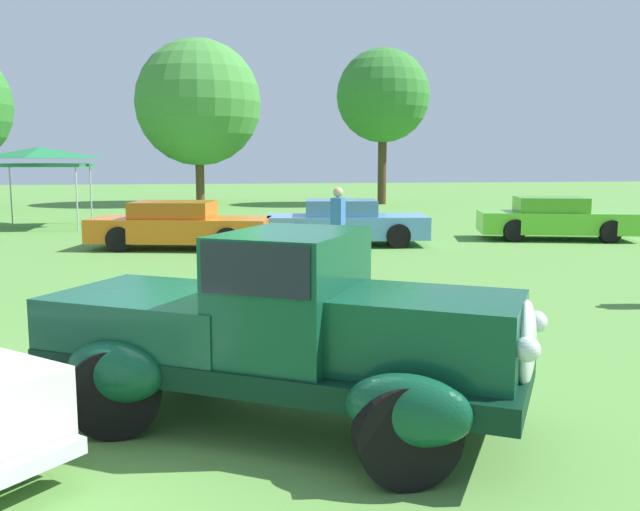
# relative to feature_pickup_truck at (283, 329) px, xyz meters

# --- Properties ---
(ground_plane) EXTENTS (120.00, 120.00, 0.00)m
(ground_plane) POSITION_rel_feature_pickup_truck_xyz_m (-0.69, 0.36, -0.86)
(ground_plane) COLOR #568C3D
(feature_pickup_truck) EXTENTS (4.31, 3.32, 1.70)m
(feature_pickup_truck) POSITION_rel_feature_pickup_truck_xyz_m (0.00, 0.00, 0.00)
(feature_pickup_truck) COLOR black
(feature_pickup_truck) RESTS_ON ground_plane
(show_car_orange) EXTENTS (4.82, 2.66, 1.22)m
(show_car_orange) POSITION_rel_feature_pickup_truck_xyz_m (-1.39, 12.36, -0.26)
(show_car_orange) COLOR orange
(show_car_orange) RESTS_ON ground_plane
(show_car_skyblue) EXTENTS (4.45, 2.23, 1.22)m
(show_car_skyblue) POSITION_rel_feature_pickup_truck_xyz_m (3.02, 12.46, -0.26)
(show_car_skyblue) COLOR #669EDB
(show_car_skyblue) RESTS_ON ground_plane
(show_car_lime) EXTENTS (4.60, 2.75, 1.22)m
(show_car_lime) POSITION_rel_feature_pickup_truck_xyz_m (9.21, 12.76, -0.26)
(show_car_lime) COLOR #60C62D
(show_car_lime) RESTS_ON ground_plane
(spectator_between_cars) EXTENTS (0.39, 0.46, 1.69)m
(spectator_between_cars) POSITION_rel_feature_pickup_truck_xyz_m (2.19, 9.17, 0.05)
(spectator_between_cars) COLOR #383838
(spectator_between_cars) RESTS_ON ground_plane
(canopy_tent_left_field) EXTENTS (3.03, 3.03, 2.71)m
(canopy_tent_left_field) POSITION_rel_feature_pickup_truck_xyz_m (-6.16, 18.78, 1.56)
(canopy_tent_left_field) COLOR #B7B7BC
(canopy_tent_left_field) RESTS_ON ground_plane
(treeline_mid_left) EXTENTS (6.37, 6.37, 8.34)m
(treeline_mid_left) POSITION_rel_feature_pickup_truck_xyz_m (-1.05, 30.62, 4.28)
(treeline_mid_left) COLOR brown
(treeline_mid_left) RESTS_ON ground_plane
(treeline_center) EXTENTS (4.71, 4.71, 7.84)m
(treeline_center) POSITION_rel_feature_pickup_truck_xyz_m (8.19, 28.97, 4.60)
(treeline_center) COLOR #47331E
(treeline_center) RESTS_ON ground_plane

